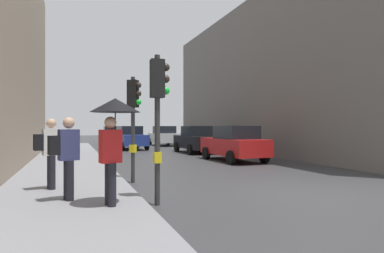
% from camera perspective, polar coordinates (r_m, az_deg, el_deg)
% --- Properties ---
extents(ground_plane, '(120.00, 120.00, 0.00)m').
position_cam_1_polar(ground_plane, '(9.37, 20.70, -10.64)').
color(ground_plane, '#38383A').
extents(sidewalk_kerb, '(3.22, 40.00, 0.16)m').
position_cam_1_polar(sidewalk_kerb, '(13.10, -20.53, -7.24)').
color(sidewalk_kerb, gray).
rests_on(sidewalk_kerb, ground).
extents(building_facade_right, '(12.00, 24.35, 9.82)m').
position_cam_1_polar(building_facade_right, '(25.71, 20.46, 7.12)').
color(building_facade_right, slate).
rests_on(building_facade_right, ground).
extents(traffic_light_near_left, '(0.43, 0.25, 3.31)m').
position_cam_1_polar(traffic_light_near_left, '(7.38, -5.78, 4.27)').
color(traffic_light_near_left, '#2D2D2D').
rests_on(traffic_light_near_left, ground).
extents(traffic_light_near_right, '(0.43, 0.39, 3.26)m').
position_cam_1_polar(traffic_light_near_right, '(10.39, -9.97, 2.86)').
color(traffic_light_near_right, '#2D2D2D').
rests_on(traffic_light_near_right, ground).
extents(car_white_compact, '(2.15, 4.27, 1.76)m').
position_cam_1_polar(car_white_compact, '(30.10, -4.88, -1.61)').
color(car_white_compact, silver).
rests_on(car_white_compact, ground).
extents(car_red_sedan, '(2.15, 4.27, 1.76)m').
position_cam_1_polar(car_red_sedan, '(16.78, 7.25, -2.91)').
color(car_red_sedan, red).
rests_on(car_red_sedan, ground).
extents(car_dark_suv, '(2.04, 4.21, 1.76)m').
position_cam_1_polar(car_dark_suv, '(21.80, 0.74, -2.23)').
color(car_dark_suv, black).
rests_on(car_dark_suv, ground).
extents(car_blue_van, '(2.26, 4.32, 1.76)m').
position_cam_1_polar(car_blue_van, '(25.71, -10.56, -1.89)').
color(car_blue_van, navy).
rests_on(car_blue_van, ground).
extents(car_green_estate, '(2.10, 4.24, 1.76)m').
position_cam_1_polar(car_green_estate, '(34.13, -13.48, -1.42)').
color(car_green_estate, '#2D6038').
rests_on(car_green_estate, ground).
extents(pedestrian_with_umbrella, '(1.00, 1.00, 2.14)m').
position_cam_1_polar(pedestrian_with_umbrella, '(6.83, -13.26, 0.91)').
color(pedestrian_with_umbrella, black).
rests_on(pedestrian_with_umbrella, sidewalk_kerb).
extents(pedestrian_with_black_backpack, '(0.65, 0.41, 1.77)m').
position_cam_1_polar(pedestrian_with_black_backpack, '(9.10, -23.26, -3.59)').
color(pedestrian_with_black_backpack, black).
rests_on(pedestrian_with_black_backpack, sidewalk_kerb).
extents(pedestrian_with_grey_backpack, '(0.65, 0.42, 1.77)m').
position_cam_1_polar(pedestrian_with_grey_backpack, '(7.60, -20.71, -4.30)').
color(pedestrian_with_grey_backpack, black).
rests_on(pedestrian_with_grey_backpack, sidewalk_kerb).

